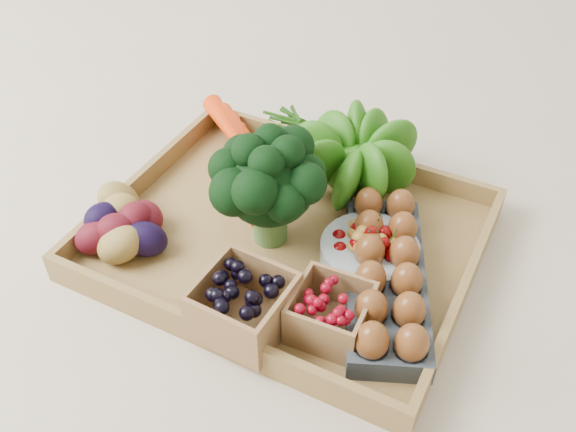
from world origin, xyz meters
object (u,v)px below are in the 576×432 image
at_px(cherry_bowl, 369,254).
at_px(broccoli, 270,204).
at_px(egg_carton, 385,281).
at_px(tray, 288,241).

bearing_deg(cherry_bowl, broccoli, -173.59).
height_order(cherry_bowl, egg_carton, cherry_bowl).
xyz_separation_m(broccoli, cherry_bowl, (0.15, 0.02, -0.05)).
relative_size(tray, broccoli, 3.19).
bearing_deg(tray, cherry_bowl, 2.89).
relative_size(tray, cherry_bowl, 3.86).
relative_size(tray, egg_carton, 1.80).
height_order(broccoli, cherry_bowl, broccoli).
distance_m(broccoli, egg_carton, 0.20).
height_order(tray, egg_carton, egg_carton).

